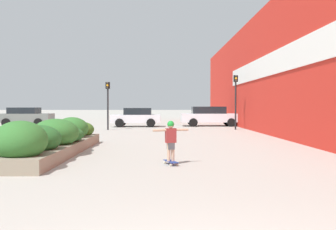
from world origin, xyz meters
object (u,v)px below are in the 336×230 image
car_center_left (137,117)px  car_rightmost (210,116)px  car_leftmost (310,115)px  skateboard (171,162)px  skateboarder (171,137)px  car_center_right (26,116)px  traffic_light_right (236,93)px  traffic_light_left (108,97)px

car_center_left → car_rightmost: size_ratio=0.80×
car_leftmost → car_center_left: 14.29m
car_leftmost → skateboard: bearing=149.6°
skateboarder → car_center_right: car_center_right is taller
skateboard → traffic_light_right: 16.10m
car_leftmost → car_center_right: 22.93m
skateboard → car_rightmost: car_rightmost is taller
car_center_left → traffic_light_left: size_ratio=1.18×
skateboard → skateboarder: (-0.00, 0.00, 0.70)m
skateboarder → traffic_light_right: (4.76, 15.18, 1.74)m
car_rightmost → car_center_left: bearing=-81.9°
traffic_light_left → traffic_light_right: bearing=1.2°
car_rightmost → traffic_light_right: (1.16, -4.52, 1.69)m
skateboard → car_center_left: (-2.26, 18.87, 0.70)m
car_leftmost → car_rightmost: 8.39m
skateboarder → skateboard: bearing=-19.8°
car_center_left → car_rightmost: car_rightmost is taller
skateboarder → car_center_left: car_center_left is taller
car_rightmost → traffic_light_right: size_ratio=1.29×
car_rightmost → car_center_right: bearing=-88.0°
skateboarder → car_center_right: size_ratio=0.28×
skateboarder → car_center_right: (-10.95, 19.20, 0.03)m
car_center_left → traffic_light_left: bearing=156.7°
car_center_right → traffic_light_left: size_ratio=1.22×
skateboard → car_center_left: car_center_left is taller
traffic_light_left → traffic_light_right: traffic_light_right is taller
car_center_left → car_center_right: bearing=87.8°
car_leftmost → car_center_left: bearing=96.1°
traffic_light_right → car_rightmost: bearing=104.4°
skateboarder → traffic_light_right: bearing=52.8°
car_leftmost → traffic_light_right: bearing=125.9°
traffic_light_left → car_center_left: bearing=66.7°
skateboard → car_center_left: size_ratio=0.19×
car_rightmost → traffic_light_right: bearing=14.4°
skateboard → traffic_light_left: bearing=84.9°
skateboard → car_center_left: 19.02m
car_rightmost → traffic_light_left: (-7.52, -4.70, 1.39)m
skateboard → traffic_light_left: 15.65m
car_rightmost → traffic_light_right: traffic_light_right is taller
car_center_left → traffic_light_right: (7.02, -3.68, 1.74)m
skateboarder → car_center_left: 19.00m
skateboarder → car_rightmost: 20.03m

